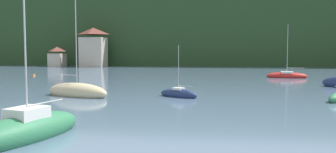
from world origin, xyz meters
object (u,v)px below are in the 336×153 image
shore_building_west (57,57)px  mooring_buoy_far (34,76)px  shore_building_westcentral (93,48)px  sailboat_mid_5 (178,94)px  sailboat_far_2 (287,76)px  sailboat_near_0 (28,130)px  sailboat_mid_1 (77,92)px  mooring_buoy_mid (63,90)px

shore_building_west → mooring_buoy_far: bearing=-69.5°
shore_building_westcentral → sailboat_mid_5: 67.15m
sailboat_far_2 → sailboat_mid_5: size_ratio=1.73×
sailboat_near_0 → sailboat_mid_1: sailboat_mid_1 is taller
sailboat_mid_1 → mooring_buoy_far: sailboat_mid_1 is taller
sailboat_near_0 → mooring_buoy_far: sailboat_near_0 is taller
sailboat_far_2 → mooring_buoy_far: (-42.99, -2.43, -0.33)m
sailboat_far_2 → mooring_buoy_far: bearing=8.4°
sailboat_near_0 → shore_building_westcentral: bearing=-147.5°
sailboat_mid_1 → sailboat_far_2: 36.54m
shore_building_west → shore_building_westcentral: (10.33, 0.56, 2.49)m
shore_building_west → sailboat_far_2: (55.85, -32.07, -2.33)m
shore_building_westcentral → sailboat_near_0: size_ratio=1.34×
shore_building_westcentral → mooring_buoy_far: bearing=-85.9°
sailboat_near_0 → sailboat_mid_5: 17.94m
sailboat_mid_5 → shore_building_westcentral: bearing=-33.5°
sailboat_far_2 → shore_building_west: bearing=-24.7°
shore_building_west → sailboat_far_2: sailboat_far_2 is taller
shore_building_westcentral → sailboat_far_2: size_ratio=1.18×
sailboat_near_0 → mooring_buoy_far: (-23.49, 41.27, -0.45)m
sailboat_mid_5 → sailboat_mid_1: bearing=34.7°
sailboat_mid_1 → mooring_buoy_mid: 6.52m
shore_building_west → sailboat_far_2: 64.45m
shore_building_westcentral → sailboat_near_0: shore_building_westcentral is taller
mooring_buoy_mid → shore_building_westcentral: bearing=107.8°
shore_building_west → mooring_buoy_far: shore_building_west is taller
sailboat_near_0 → mooring_buoy_far: 47.49m
sailboat_far_2 → shore_building_westcentral: bearing=-30.5°
shore_building_westcentral → mooring_buoy_far: size_ratio=19.61×
shore_building_westcentral → sailboat_mid_5: shore_building_westcentral is taller
mooring_buoy_far → sailboat_near_0: bearing=-60.3°
mooring_buoy_far → shore_building_westcentral: bearing=94.1°
mooring_buoy_mid → sailboat_near_0: bearing=-68.5°
sailboat_far_2 → mooring_buoy_mid: 35.76m
sailboat_mid_1 → mooring_buoy_far: bearing=144.9°
shore_building_west → mooring_buoy_far: size_ratio=10.09×
mooring_buoy_mid → mooring_buoy_far: size_ratio=1.06×
sailboat_mid_1 → sailboat_mid_5: sailboat_mid_1 is taller
shore_building_west → sailboat_near_0: 84.07m
sailboat_mid_1 → sailboat_far_2: bearing=66.9°
sailboat_mid_5 → sailboat_near_0: bearing=101.3°
shore_building_westcentral → sailboat_far_2: 56.22m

